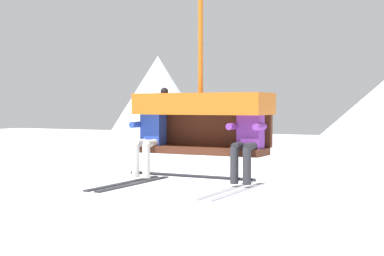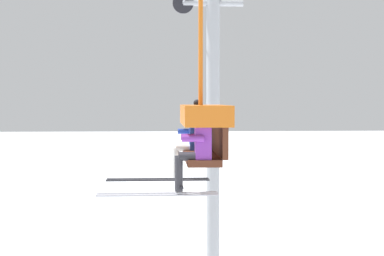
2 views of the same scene
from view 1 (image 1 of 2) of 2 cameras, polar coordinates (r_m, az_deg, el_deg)
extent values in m
cone|color=white|center=(71.27, -3.32, 2.36)|extent=(14.48, 14.48, 11.55)
cube|color=#512819|center=(8.25, 0.83, -2.16)|extent=(1.90, 0.48, 0.10)
cube|color=#512819|center=(8.49, 1.68, -0.18)|extent=(1.90, 0.08, 0.45)
cube|color=#D16619|center=(8.28, 1.02, 2.36)|extent=(1.94, 0.68, 0.30)
cylinder|color=black|center=(8.00, -0.20, -4.67)|extent=(1.90, 0.04, 0.04)
cube|color=#2847B7|center=(8.59, -3.77, 0.08)|extent=(0.32, 0.22, 0.52)
sphere|color=maroon|center=(8.58, -3.77, 2.47)|extent=(0.22, 0.22, 0.22)
ellipsoid|color=black|center=(8.49, -4.13, 2.48)|extent=(0.17, 0.04, 0.08)
cylinder|color=silver|center=(8.50, -4.86, -1.43)|extent=(0.11, 0.34, 0.11)
cylinder|color=silver|center=(8.41, -3.85, -1.47)|extent=(0.11, 0.34, 0.11)
cylinder|color=silver|center=(8.38, -5.48, -3.14)|extent=(0.11, 0.11, 0.48)
cylinder|color=silver|center=(8.28, -4.46, -3.19)|extent=(0.11, 0.11, 0.48)
cube|color=#232328|center=(8.16, -6.61, -5.33)|extent=(0.09, 1.70, 0.02)
cube|color=#232328|center=(8.07, -5.57, -5.42)|extent=(0.09, 1.70, 0.02)
cylinder|color=#2847B7|center=(8.56, -5.36, 0.33)|extent=(0.09, 0.30, 0.09)
cylinder|color=#2847B7|center=(8.49, -2.69, 2.42)|extent=(0.09, 0.09, 0.30)
sphere|color=black|center=(8.49, -2.69, 3.57)|extent=(0.11, 0.11, 0.11)
cube|color=purple|center=(7.91, 5.70, -0.11)|extent=(0.32, 0.22, 0.52)
sphere|color=#284C93|center=(7.90, 5.71, 2.49)|extent=(0.22, 0.22, 0.22)
ellipsoid|color=black|center=(7.81, 5.43, 2.49)|extent=(0.17, 0.04, 0.08)
cylinder|color=#2D2D33|center=(7.80, 4.63, -1.76)|extent=(0.11, 0.34, 0.11)
cylinder|color=#2D2D33|center=(7.73, 5.83, -1.80)|extent=(0.11, 0.34, 0.11)
cylinder|color=#2D2D33|center=(7.66, 4.13, -3.63)|extent=(0.11, 0.11, 0.48)
cylinder|color=#2D2D33|center=(7.59, 5.35, -3.69)|extent=(0.11, 0.11, 0.48)
cube|color=#B2B2BC|center=(7.43, 3.21, -6.07)|extent=(0.09, 1.70, 0.02)
cube|color=#B2B2BC|center=(7.36, 4.46, -6.15)|extent=(0.09, 1.70, 0.02)
cylinder|color=purple|center=(7.84, 4.02, 0.17)|extent=(0.09, 0.30, 0.09)
cylinder|color=purple|center=(7.70, 6.58, 0.12)|extent=(0.09, 0.30, 0.09)
camera|label=2|loc=(8.55, 65.48, 2.58)|focal=55.00mm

